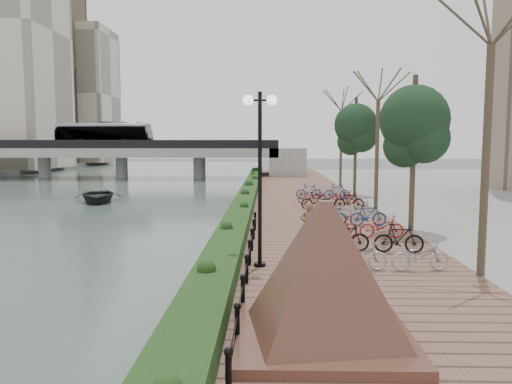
{
  "coord_description": "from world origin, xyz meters",
  "views": [
    {
      "loc": [
        1.99,
        -11.99,
        4.29
      ],
      "look_at": [
        1.4,
        10.32,
        2.0
      ],
      "focal_mm": 35.0,
      "sensor_mm": 36.0,
      "label": 1
    }
  ],
  "objects_px": {
    "granite_monument": "(324,271)",
    "boat": "(98,195)",
    "pedestrian": "(308,225)",
    "lamppost": "(260,143)",
    "motorcycle": "(310,260)"
  },
  "relations": [
    {
      "from": "lamppost",
      "to": "boat",
      "type": "bearing_deg",
      "value": 121.01
    },
    {
      "from": "pedestrian",
      "to": "granite_monument",
      "type": "bearing_deg",
      "value": 82.66
    },
    {
      "from": "lamppost",
      "to": "pedestrian",
      "type": "bearing_deg",
      "value": 58.11
    },
    {
      "from": "granite_monument",
      "to": "boat",
      "type": "distance_m",
      "value": 28.39
    },
    {
      "from": "motorcycle",
      "to": "pedestrian",
      "type": "distance_m",
      "value": 3.91
    },
    {
      "from": "granite_monument",
      "to": "pedestrian",
      "type": "relative_size",
      "value": 3.14
    },
    {
      "from": "pedestrian",
      "to": "boat",
      "type": "distance_m",
      "value": 21.52
    },
    {
      "from": "motorcycle",
      "to": "pedestrian",
      "type": "height_order",
      "value": "pedestrian"
    },
    {
      "from": "granite_monument",
      "to": "lamppost",
      "type": "distance_m",
      "value": 6.29
    },
    {
      "from": "motorcycle",
      "to": "boat",
      "type": "distance_m",
      "value": 24.54
    },
    {
      "from": "granite_monument",
      "to": "motorcycle",
      "type": "height_order",
      "value": "granite_monument"
    },
    {
      "from": "boat",
      "to": "motorcycle",
      "type": "bearing_deg",
      "value": -73.83
    },
    {
      "from": "lamppost",
      "to": "pedestrian",
      "type": "relative_size",
      "value": 3.22
    },
    {
      "from": "granite_monument",
      "to": "pedestrian",
      "type": "distance_m",
      "value": 8.39
    },
    {
      "from": "granite_monument",
      "to": "boat",
      "type": "height_order",
      "value": "granite_monument"
    }
  ]
}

